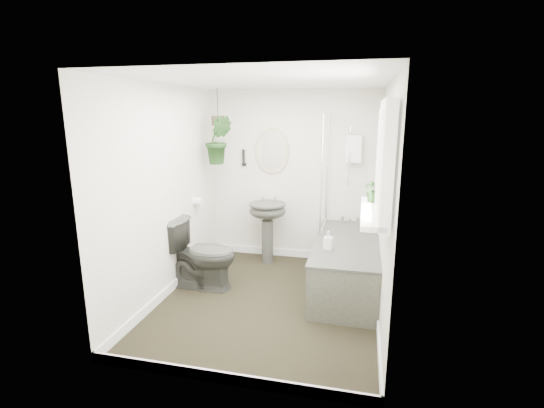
# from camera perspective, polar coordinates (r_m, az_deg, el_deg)

# --- Properties ---
(floor) EXTENTS (2.30, 2.80, 0.02)m
(floor) POSITION_cam_1_polar(r_m,az_deg,el_deg) (4.43, -0.45, -13.91)
(floor) COLOR black
(floor) RESTS_ON ground
(ceiling) EXTENTS (2.30, 2.80, 0.02)m
(ceiling) POSITION_cam_1_polar(r_m,az_deg,el_deg) (3.96, -0.52, 17.56)
(ceiling) COLOR white
(ceiling) RESTS_ON ground
(wall_back) EXTENTS (2.30, 0.02, 2.30)m
(wall_back) POSITION_cam_1_polar(r_m,az_deg,el_deg) (5.40, 3.05, 4.00)
(wall_back) COLOR white
(wall_back) RESTS_ON ground
(wall_front) EXTENTS (2.30, 0.02, 2.30)m
(wall_front) POSITION_cam_1_polar(r_m,az_deg,el_deg) (2.73, -7.47, -5.20)
(wall_front) COLOR white
(wall_front) RESTS_ON ground
(wall_left) EXTENTS (0.02, 2.80, 2.30)m
(wall_left) POSITION_cam_1_polar(r_m,az_deg,el_deg) (4.45, -15.17, 1.60)
(wall_left) COLOR white
(wall_left) RESTS_ON ground
(wall_right) EXTENTS (0.02, 2.80, 2.30)m
(wall_right) POSITION_cam_1_polar(r_m,az_deg,el_deg) (3.94, 16.16, 0.06)
(wall_right) COLOR white
(wall_right) RESTS_ON ground
(skirting) EXTENTS (2.30, 2.80, 0.10)m
(skirting) POSITION_cam_1_polar(r_m,az_deg,el_deg) (4.40, -0.46, -13.22)
(skirting) COLOR white
(skirting) RESTS_ON floor
(bathtub) EXTENTS (0.72, 1.72, 0.58)m
(bathtub) POSITION_cam_1_polar(r_m,az_deg,el_deg) (4.66, 10.73, -8.68)
(bathtub) COLOR #383934
(bathtub) RESTS_ON floor
(bath_screen) EXTENTS (0.04, 0.72, 1.40)m
(bath_screen) POSITION_cam_1_polar(r_m,az_deg,el_deg) (4.90, 7.63, 4.51)
(bath_screen) COLOR silver
(bath_screen) RESTS_ON bathtub
(shower_box) EXTENTS (0.20, 0.10, 0.35)m
(shower_box) POSITION_cam_1_polar(r_m,az_deg,el_deg) (5.20, 11.76, 7.84)
(shower_box) COLOR white
(shower_box) RESTS_ON wall_back
(oval_mirror) EXTENTS (0.46, 0.03, 0.62)m
(oval_mirror) POSITION_cam_1_polar(r_m,az_deg,el_deg) (5.37, -0.01, 7.74)
(oval_mirror) COLOR tan
(oval_mirror) RESTS_ON wall_back
(wall_sconce) EXTENTS (0.04, 0.04, 0.22)m
(wall_sconce) POSITION_cam_1_polar(r_m,az_deg,el_deg) (5.47, -4.14, 6.75)
(wall_sconce) COLOR black
(wall_sconce) RESTS_ON wall_back
(toilet_roll_holder) EXTENTS (0.11, 0.11, 0.11)m
(toilet_roll_holder) POSITION_cam_1_polar(r_m,az_deg,el_deg) (5.09, -10.72, 0.36)
(toilet_roll_holder) COLOR white
(toilet_roll_holder) RESTS_ON wall_left
(window_recess) EXTENTS (0.08, 1.00, 0.90)m
(window_recess) POSITION_cam_1_polar(r_m,az_deg,el_deg) (3.16, 16.05, 6.18)
(window_recess) COLOR white
(window_recess) RESTS_ON wall_right
(window_sill) EXTENTS (0.18, 1.00, 0.04)m
(window_sill) POSITION_cam_1_polar(r_m,az_deg,el_deg) (3.23, 14.35, -1.16)
(window_sill) COLOR white
(window_sill) RESTS_ON wall_right
(window_blinds) EXTENTS (0.01, 0.86, 0.76)m
(window_blinds) POSITION_cam_1_polar(r_m,az_deg,el_deg) (3.16, 15.23, 6.23)
(window_blinds) COLOR white
(window_blinds) RESTS_ON wall_right
(toilet) EXTENTS (0.81, 0.47, 0.82)m
(toilet) POSITION_cam_1_polar(r_m,az_deg,el_deg) (4.68, -10.18, -7.05)
(toilet) COLOR #383934
(toilet) RESTS_ON floor
(pedestal_sink) EXTENTS (0.54, 0.48, 0.83)m
(pedestal_sink) POSITION_cam_1_polar(r_m,az_deg,el_deg) (5.33, -0.66, -4.21)
(pedestal_sink) COLOR #383934
(pedestal_sink) RESTS_ON floor
(sill_plant) EXTENTS (0.25, 0.23, 0.22)m
(sill_plant) POSITION_cam_1_polar(r_m,az_deg,el_deg) (3.50, 14.63, 2.08)
(sill_plant) COLOR black
(sill_plant) RESTS_ON window_sill
(hanging_plant) EXTENTS (0.40, 0.36, 0.61)m
(hanging_plant) POSITION_cam_1_polar(r_m,az_deg,el_deg) (5.13, -7.74, 9.15)
(hanging_plant) COLOR black
(hanging_plant) RESTS_ON ceiling
(soap_bottle) EXTENTS (0.10, 0.10, 0.20)m
(soap_bottle) POSITION_cam_1_polar(r_m,az_deg,el_deg) (4.24, 8.14, -5.21)
(soap_bottle) COLOR black
(soap_bottle) RESTS_ON bathtub
(hanging_pot) EXTENTS (0.16, 0.16, 0.12)m
(hanging_pot) POSITION_cam_1_polar(r_m,az_deg,el_deg) (5.12, -7.83, 11.90)
(hanging_pot) COLOR #403026
(hanging_pot) RESTS_ON ceiling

